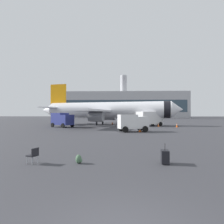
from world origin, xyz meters
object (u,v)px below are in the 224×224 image
airplane_at_gate (107,110)px  safety_cone_mid (158,125)px  traveller_backpack (79,159)px  safety_cone_near (113,123)px  safety_cone_far (177,125)px  safety_cone_outer (140,130)px  fuel_truck (149,118)px  cargo_van (133,122)px  rolling_suitcase (165,157)px  service_truck (62,119)px  gate_chair (33,155)px

airplane_at_gate → safety_cone_mid: bearing=-25.0°
traveller_backpack → safety_cone_near: bearing=89.2°
safety_cone_far → safety_cone_outer: size_ratio=1.31×
safety_cone_near → safety_cone_far: (13.45, -9.65, 0.05)m
fuel_truck → safety_cone_near: size_ratio=8.49×
cargo_van → rolling_suitcase: bearing=-88.7°
safety_cone_mid → safety_cone_outer: (-5.29, -12.10, -0.07)m
service_truck → gate_chair: bearing=-75.9°
rolling_suitcase → gate_chair: bearing=-178.0°
safety_cone_far → cargo_van: bearing=-134.1°
service_truck → safety_cone_mid: (19.98, 2.83, -1.22)m
safety_cone_far → airplane_at_gate: bearing=154.2°
service_truck → cargo_van: bearing=-33.6°
cargo_van → safety_cone_far: cargo_van is taller
fuel_truck → safety_cone_mid: (1.65, -1.53, -1.38)m
safety_cone_far → safety_cone_near: bearing=144.3°
safety_cone_near → safety_cone_outer: safety_cone_near is taller
airplane_at_gate → safety_cone_near: size_ratio=47.78×
cargo_van → rolling_suitcase: size_ratio=4.33×
service_truck → rolling_suitcase: (14.03, -27.23, -1.22)m
safety_cone_far → gate_chair: (-16.44, -28.49, 0.08)m
cargo_van → traveller_backpack: cargo_van is taller
airplane_at_gate → traveller_backpack: 35.68m
service_truck → safety_cone_outer: service_truck is taller
fuel_truck → safety_cone_far: 6.17m
safety_cone_near → safety_cone_outer: bearing=-76.5°
rolling_suitcase → gate_chair: rolling_suitcase is taller
fuel_truck → cargo_van: bearing=-109.4°
airplane_at_gate → traveller_backpack: size_ratio=73.98×
fuel_truck → safety_cone_near: fuel_truck is taller
safety_cone_mid → safety_cone_far: safety_cone_far is taller
service_truck → safety_cone_near: service_truck is taller
cargo_van → airplane_at_gate: bearing=106.5°
fuel_truck → cargo_van: fuel_truck is taller
service_truck → rolling_suitcase: bearing=-62.7°
cargo_van → traveller_backpack: 18.82m
traveller_backpack → gate_chair: size_ratio=0.56×
safety_cone_outer → airplane_at_gate: bearing=109.5°
safety_cone_near → safety_cone_mid: 12.77m
rolling_suitcase → service_truck: bearing=117.3°
service_truck → safety_cone_outer: size_ratio=8.10×
safety_cone_mid → airplane_at_gate: bearing=155.0°
airplane_at_gate → safety_cone_mid: size_ratio=45.18×
safety_cone_outer → rolling_suitcase: rolling_suitcase is taller
fuel_truck → rolling_suitcase: bearing=-97.8°
safety_cone_near → traveller_backpack: size_ratio=1.55×
cargo_van → safety_cone_outer: bearing=-12.1°
cargo_van → gate_chair: size_ratio=5.54×
safety_cone_far → safety_cone_outer: safety_cone_far is taller
safety_cone_near → airplane_at_gate: bearing=-119.0°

